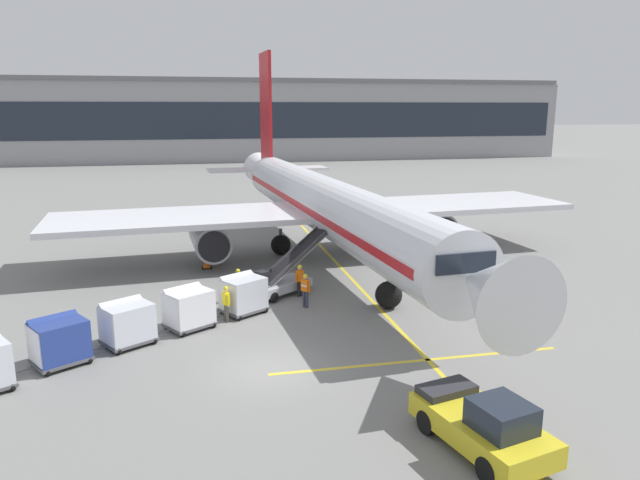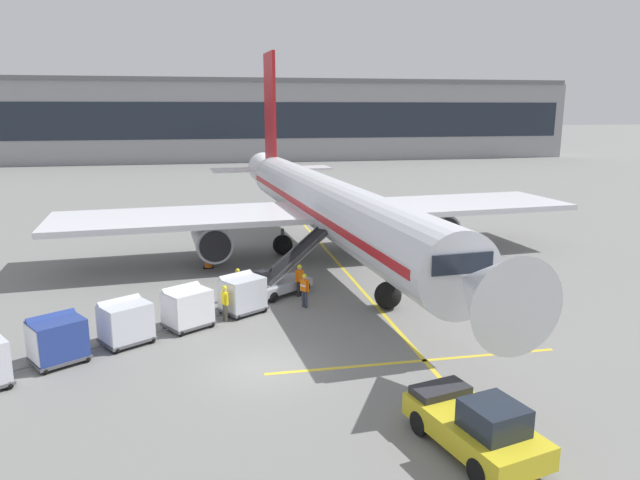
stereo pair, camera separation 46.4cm
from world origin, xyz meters
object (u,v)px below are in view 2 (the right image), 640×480
at_px(baggage_cart_third, 125,321).
at_px(pushback_tug, 476,425).
at_px(ground_crew_by_carts, 238,282).
at_px(ground_crew_wingwalker, 225,301).
at_px(baggage_cart_lead, 242,293).
at_px(baggage_cart_second, 187,307).
at_px(ground_crew_by_loader, 305,288).
at_px(safety_cone_engine_keepout, 208,262).
at_px(parked_airplane, 324,204).
at_px(belt_loader, 283,277).
at_px(baggage_cart_fourth, 57,339).
at_px(ground_crew_marshaller, 300,278).

bearing_deg(baggage_cart_third, pushback_tug, -43.48).
bearing_deg(ground_crew_by_carts, ground_crew_wingwalker, -105.12).
xyz_separation_m(baggage_cart_lead, baggage_cart_second, (-2.57, -1.53, 0.00)).
distance_m(ground_crew_by_loader, safety_cone_engine_keepout, 9.78).
height_order(pushback_tug, ground_crew_by_carts, pushback_tug).
relative_size(parked_airplane, belt_loader, 8.93).
relative_size(belt_loader, ground_crew_wingwalker, 2.86).
xyz_separation_m(pushback_tug, ground_crew_wingwalker, (-6.71, 12.26, 0.17)).
bearing_deg(baggage_cart_fourth, ground_crew_wingwalker, 27.01).
height_order(baggage_cart_second, safety_cone_engine_keepout, baggage_cart_second).
xyz_separation_m(baggage_cart_lead, ground_crew_wingwalker, (-0.85, -1.05, -0.00)).
bearing_deg(baggage_cart_fourth, baggage_cart_second, 30.53).
bearing_deg(ground_crew_wingwalker, safety_cone_engine_keepout, 93.94).
bearing_deg(baggage_cart_second, baggage_cart_third, -151.17).
xyz_separation_m(belt_loader, ground_crew_wingwalker, (-3.25, -3.74, 0.11)).
bearing_deg(baggage_cart_fourth, pushback_tug, -33.69).
distance_m(baggage_cart_fourth, ground_crew_marshaller, 12.42).
bearing_deg(belt_loader, parked_airplane, 63.75).
bearing_deg(ground_crew_by_loader, pushback_tug, -78.63).
bearing_deg(baggage_cart_second, ground_crew_wingwalker, 15.74).
distance_m(pushback_tug, ground_crew_by_carts, 16.27).
height_order(parked_airplane, ground_crew_by_loader, parked_airplane).
distance_m(ground_crew_marshaller, ground_crew_wingwalker, 5.04).
height_order(baggage_cart_third, ground_crew_by_carts, baggage_cart_third).
xyz_separation_m(baggage_cart_third, ground_crew_by_loader, (8.24, 3.11, -0.00)).
distance_m(baggage_cart_third, ground_crew_marshaller, 9.61).
bearing_deg(baggage_cart_fourth, parked_airplane, 47.45).
height_order(baggage_cart_lead, ground_crew_by_loader, baggage_cart_lead).
xyz_separation_m(parked_airplane, baggage_cart_lead, (-6.27, -10.55, -2.52)).
bearing_deg(baggage_cart_third, parked_airplane, 49.84).
xyz_separation_m(ground_crew_marshaller, ground_crew_wingwalker, (-4.03, -3.02, 0.00)).
xyz_separation_m(baggage_cart_third, ground_crew_wingwalker, (4.24, 1.87, -0.00)).
height_order(baggage_cart_fourth, safety_cone_engine_keepout, baggage_cart_fourth).
bearing_deg(ground_crew_wingwalker, baggage_cart_lead, 50.88).
bearing_deg(ground_crew_marshaller, pushback_tug, -80.05).
distance_m(parked_airplane, belt_loader, 9.15).
height_order(baggage_cart_lead, pushback_tug, baggage_cart_lead).
bearing_deg(pushback_tug, ground_crew_wingwalker, 118.70).
bearing_deg(safety_cone_engine_keepout, pushback_tug, -71.49).
distance_m(ground_crew_wingwalker, safety_cone_engine_keepout, 9.85).
relative_size(baggage_cart_lead, pushback_tug, 0.57).
height_order(belt_loader, ground_crew_wingwalker, belt_loader).
relative_size(baggage_cart_fourth, pushback_tug, 0.57).
xyz_separation_m(belt_loader, ground_crew_by_carts, (-2.47, -0.85, 0.11)).
relative_size(ground_crew_marshaller, safety_cone_engine_keepout, 2.44).
distance_m(baggage_cart_second, ground_crew_wingwalker, 1.79).
distance_m(belt_loader, baggage_cart_fourth, 12.16).
distance_m(belt_loader, baggage_cart_second, 6.52).
bearing_deg(parked_airplane, ground_crew_wingwalker, -121.56).
distance_m(ground_crew_by_carts, safety_cone_engine_keepout, 7.10).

